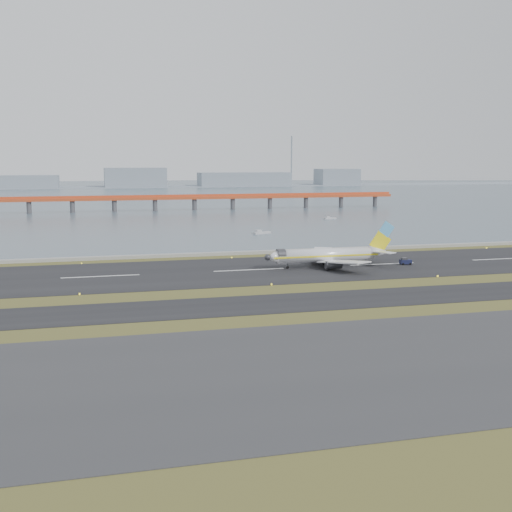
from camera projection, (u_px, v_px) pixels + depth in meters
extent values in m
plane|color=#394318|center=(280.00, 291.00, 148.38)|extent=(1000.00, 1000.00, 0.00)
cube|color=#313134|center=(386.00, 363.00, 95.71)|extent=(1000.00, 50.00, 0.10)
cube|color=black|center=(296.00, 302.00, 136.88)|extent=(1000.00, 18.00, 0.10)
cube|color=black|center=(249.00, 270.00, 177.10)|extent=(1000.00, 45.00, 0.10)
cube|color=#969791|center=(227.00, 253.00, 205.76)|extent=(1000.00, 2.50, 1.00)
cube|color=#42535E|center=(137.00, 194.00, 588.83)|extent=(1400.00, 800.00, 1.30)
cube|color=#C44821|center=(194.00, 198.00, 391.62)|extent=(260.00, 5.00, 1.60)
cube|color=#C44821|center=(194.00, 195.00, 391.40)|extent=(260.00, 0.40, 1.40)
cylinder|color=#4C4C51|center=(29.00, 208.00, 368.46)|extent=(2.80, 2.80, 7.00)
cylinder|color=#4C4C51|center=(194.00, 205.00, 392.28)|extent=(2.80, 2.80, 7.00)
cylinder|color=#4C4C51|center=(341.00, 203.00, 416.10)|extent=(2.80, 2.80, 7.00)
cube|color=gray|center=(127.00, 187.00, 742.03)|extent=(1400.00, 80.00, 1.00)
cube|color=gray|center=(17.00, 182.00, 711.23)|extent=(90.00, 35.00, 14.00)
cube|color=gray|center=(135.00, 177.00, 742.90)|extent=(70.00, 35.00, 22.00)
cube|color=gray|center=(244.00, 179.00, 775.59)|extent=(110.00, 35.00, 16.00)
cube|color=gray|center=(337.00, 177.00, 805.07)|extent=(50.00, 35.00, 20.00)
cylinder|color=gray|center=(292.00, 161.00, 787.24)|extent=(1.80, 1.80, 60.00)
cylinder|color=white|center=(325.00, 255.00, 181.35)|extent=(28.00, 3.80, 3.80)
cone|color=white|center=(272.00, 257.00, 177.48)|extent=(3.20, 3.80, 3.80)
cone|color=white|center=(377.00, 252.00, 185.33)|extent=(5.00, 3.80, 3.80)
cube|color=yellow|center=(327.00, 256.00, 179.51)|extent=(31.00, 0.06, 0.45)
cube|color=yellow|center=(322.00, 254.00, 183.19)|extent=(31.00, 0.06, 0.45)
cube|color=white|center=(343.00, 262.00, 173.86)|extent=(11.31, 15.89, 1.66)
cube|color=white|center=(322.00, 253.00, 190.14)|extent=(11.31, 15.89, 1.66)
cylinder|color=#343539|center=(334.00, 265.00, 176.01)|extent=(4.20, 2.10, 2.10)
cylinder|color=#343539|center=(319.00, 259.00, 187.50)|extent=(4.20, 2.10, 2.10)
cube|color=yellow|center=(380.00, 242.00, 185.10)|extent=(6.80, 0.35, 6.85)
cube|color=#54AEEE|center=(387.00, 229.00, 185.03)|extent=(4.85, 0.37, 4.90)
cube|color=white|center=(384.00, 252.00, 181.69)|extent=(5.64, 6.80, 0.22)
cube|color=white|center=(373.00, 249.00, 188.97)|extent=(5.64, 6.80, 0.22)
cylinder|color=black|center=(288.00, 267.00, 179.07)|extent=(0.80, 0.28, 0.80)
cylinder|color=black|center=(333.00, 267.00, 179.48)|extent=(1.00, 0.38, 1.00)
cylinder|color=black|center=(326.00, 264.00, 184.84)|extent=(1.00, 0.38, 1.00)
cube|color=#141838|center=(406.00, 262.00, 186.19)|extent=(3.38, 2.08, 1.22)
cube|color=#343539|center=(404.00, 259.00, 186.00)|extent=(1.54, 1.63, 0.71)
cylinder|color=black|center=(403.00, 264.00, 185.28)|extent=(0.73, 0.36, 0.71)
cylinder|color=black|center=(401.00, 263.00, 186.87)|extent=(0.73, 0.36, 0.71)
cylinder|color=black|center=(410.00, 264.00, 185.67)|extent=(0.73, 0.36, 0.71)
cylinder|color=black|center=(408.00, 263.00, 187.25)|extent=(0.73, 0.36, 0.71)
cube|color=#B7B6BB|center=(262.00, 233.00, 264.74)|extent=(7.75, 4.11, 0.95)
cube|color=#B7B6BB|center=(259.00, 231.00, 263.85)|extent=(2.47, 2.17, 0.95)
cube|color=#B7B6BB|center=(330.00, 218.00, 332.02)|extent=(6.91, 3.55, 0.85)
cube|color=#B7B6BB|center=(328.00, 217.00, 331.26)|extent=(2.19, 1.91, 0.85)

